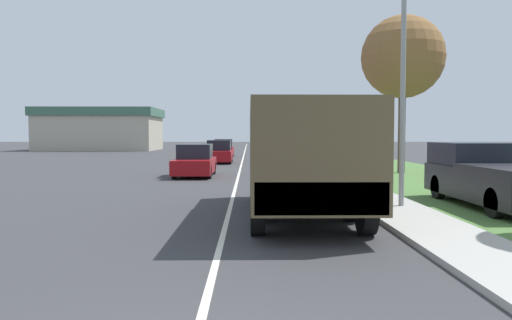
% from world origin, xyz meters
% --- Properties ---
extents(ground_plane, '(180.00, 180.00, 0.00)m').
position_xyz_m(ground_plane, '(0.00, 40.00, 0.00)').
color(ground_plane, '#38383A').
extents(lane_centre_stripe, '(0.12, 120.00, 0.00)m').
position_xyz_m(lane_centre_stripe, '(0.00, 40.00, 0.00)').
color(lane_centre_stripe, silver).
rests_on(lane_centre_stripe, ground).
extents(sidewalk_right, '(1.80, 120.00, 0.12)m').
position_xyz_m(sidewalk_right, '(4.50, 40.00, 0.06)').
color(sidewalk_right, '#ADAAA3').
rests_on(sidewalk_right, ground).
extents(grass_strip_right, '(7.00, 120.00, 0.02)m').
position_xyz_m(grass_strip_right, '(8.90, 40.00, 0.01)').
color(grass_strip_right, '#4C7538').
rests_on(grass_strip_right, ground).
extents(military_truck, '(2.56, 7.82, 2.80)m').
position_xyz_m(military_truck, '(1.85, 9.17, 1.63)').
color(military_truck, '#474C38').
rests_on(military_truck, ground).
extents(car_nearest_ahead, '(1.84, 4.47, 1.59)m').
position_xyz_m(car_nearest_ahead, '(-2.16, 21.21, 0.71)').
color(car_nearest_ahead, maroon).
rests_on(car_nearest_ahead, ground).
extents(car_second_ahead, '(1.86, 4.06, 1.65)m').
position_xyz_m(car_second_ahead, '(-1.62, 32.34, 0.74)').
color(car_second_ahead, maroon).
rests_on(car_second_ahead, ground).
extents(car_third_ahead, '(1.80, 4.36, 1.62)m').
position_xyz_m(car_third_ahead, '(-1.84, 42.60, 0.72)').
color(car_third_ahead, maroon).
rests_on(car_third_ahead, ground).
extents(pickup_truck, '(1.93, 5.63, 1.81)m').
position_xyz_m(pickup_truck, '(7.48, 10.74, 0.87)').
color(pickup_truck, black).
rests_on(pickup_truck, grass_strip_right).
extents(lamp_post, '(1.69, 0.24, 6.16)m').
position_xyz_m(lamp_post, '(4.52, 10.09, 3.85)').
color(lamp_post, gray).
rests_on(lamp_post, sidewalk_right).
extents(tree_mid_right, '(4.38, 4.38, 8.36)m').
position_xyz_m(tree_mid_right, '(8.70, 23.02, 6.16)').
color(tree_mid_right, '#4C3D2D').
rests_on(tree_mid_right, grass_strip_right).
extents(building_distant, '(14.99, 10.14, 5.39)m').
position_xyz_m(building_distant, '(-18.80, 61.67, 2.73)').
color(building_distant, '#B2A893').
rests_on(building_distant, ground).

